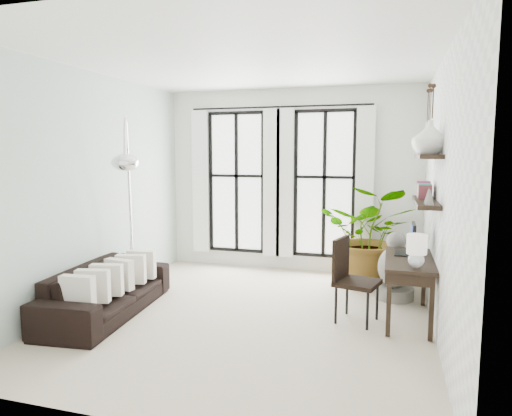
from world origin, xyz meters
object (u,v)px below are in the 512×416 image
at_px(plant, 369,236).
at_px(buddha, 395,271).
at_px(desk_chair, 350,274).
at_px(arc_lamp, 127,164).
at_px(sofa, 107,290).
at_px(desk, 409,264).

distance_m(plant, buddha, 0.80).
distance_m(desk_chair, arc_lamp, 3.25).
relative_size(desk_chair, buddha, 1.07).
xyz_separation_m(sofa, plant, (3.20, 2.30, 0.48)).
height_order(plant, desk, plant).
xyz_separation_m(arc_lamp, buddha, (3.50, 1.31, -1.53)).
bearing_deg(sofa, arc_lamp, -19.47).
height_order(arc_lamp, buddha, arc_lamp).
distance_m(sofa, buddha, 3.99).
bearing_deg(desk_chair, desk, 27.51).
bearing_deg(desk_chair, buddha, 77.07).
distance_m(sofa, desk_chair, 3.13).
relative_size(plant, desk, 1.18).
bearing_deg(arc_lamp, desk_chair, 4.88).
bearing_deg(desk_chair, plant, 99.25).
xyz_separation_m(plant, arc_lamp, (-3.10, -1.89, 1.14)).
height_order(sofa, buddha, buddha).
xyz_separation_m(sofa, desk, (3.75, 0.82, 0.42)).
distance_m(desk_chair, buddha, 1.21).
relative_size(sofa, buddha, 2.22).
height_order(plant, arc_lamp, arc_lamp).
height_order(desk, desk_chair, desk).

